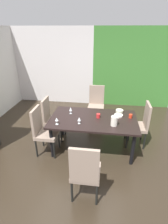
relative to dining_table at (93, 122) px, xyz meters
name	(u,v)px	position (x,y,z in m)	size (l,w,h in m)	color
ground_plane	(75,157)	(-0.35, -0.38, -0.68)	(5.40, 6.13, 0.02)	#2E241A
back_panel_interior	(53,67)	(-1.66, 2.64, 0.60)	(2.80, 0.10, 2.54)	silver
garden_window_panel	(133,69)	(1.05, 2.64, 0.60)	(2.61, 0.10, 2.54)	#3B7A30
dining_table	(93,122)	(0.00, 0.00, 0.00)	(1.82, 1.05, 0.75)	black
chair_left_near	(43,130)	(-1.03, -0.29, -0.11)	(0.44, 0.44, 1.04)	gray
chair_left_far	(51,117)	(-1.03, 0.29, -0.11)	(0.44, 0.44, 1.02)	gray
chair_right_far	(141,123)	(1.03, 0.29, -0.11)	(0.44, 0.44, 1.03)	gray
chair_head_far	(96,103)	(-0.03, 1.32, -0.11)	(0.44, 0.45, 1.03)	gray
chair_head_near	(85,171)	(0.00, -1.32, -0.11)	(0.44, 0.44, 1.04)	gray
wine_glass_rear	(79,119)	(-0.26, -0.25, 0.17)	(0.06, 0.06, 0.14)	silver
wine_glass_front	(57,120)	(-0.69, -0.34, 0.18)	(0.07, 0.07, 0.14)	silver
wine_glass_corner	(71,109)	(-0.52, 0.17, 0.18)	(0.06, 0.06, 0.15)	silver
serving_bowl_near_window	(119,111)	(0.55, 0.39, 0.10)	(0.17, 0.17, 0.05)	beige
serving_bowl_center	(118,116)	(0.52, 0.18, 0.10)	(0.18, 0.18, 0.04)	white
cup_east	(98,116)	(0.10, 0.05, 0.12)	(0.08, 0.08, 0.09)	red
cup_right	(131,116)	(0.77, 0.14, 0.12)	(0.07, 0.07, 0.08)	red
pitcher_south	(114,121)	(0.42, -0.23, 0.18)	(0.14, 0.13, 0.20)	silver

